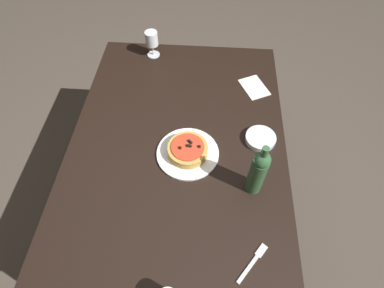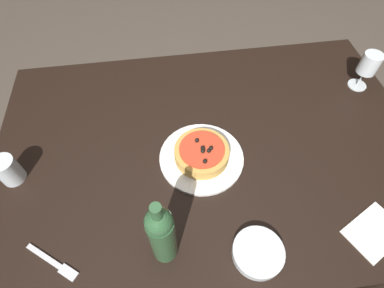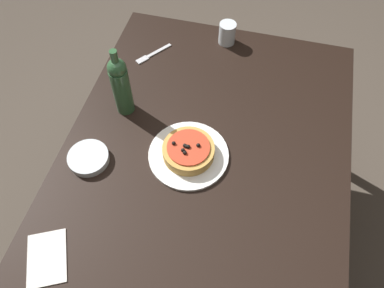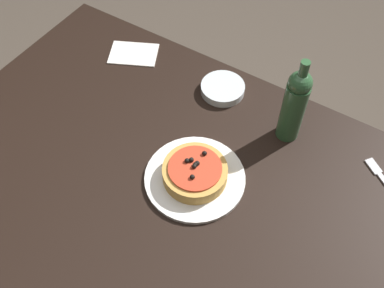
# 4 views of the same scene
# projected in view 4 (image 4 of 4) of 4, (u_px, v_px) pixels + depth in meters

# --- Properties ---
(ground_plane) EXTENTS (14.00, 14.00, 0.00)m
(ground_plane) POSITION_uv_depth(u_px,v_px,m) (178.00, 277.00, 1.84)
(ground_plane) COLOR #4C4238
(dining_table) EXTENTS (1.51, 1.02, 0.72)m
(dining_table) POSITION_uv_depth(u_px,v_px,m) (172.00, 199.00, 1.32)
(dining_table) COLOR black
(dining_table) RESTS_ON ground_plane
(dinner_plate) EXTENTS (0.29, 0.29, 0.01)m
(dinner_plate) POSITION_uv_depth(u_px,v_px,m) (195.00, 178.00, 1.27)
(dinner_plate) COLOR white
(dinner_plate) RESTS_ON dining_table
(pizza) EXTENTS (0.18, 0.18, 0.06)m
(pizza) POSITION_uv_depth(u_px,v_px,m) (195.00, 172.00, 1.25)
(pizza) COLOR gold
(pizza) RESTS_ON dinner_plate
(wine_bottle) EXTENTS (0.07, 0.07, 0.29)m
(wine_bottle) POSITION_uv_depth(u_px,v_px,m) (294.00, 104.00, 1.26)
(wine_bottle) COLOR #2D5633
(wine_bottle) RESTS_ON dining_table
(side_bowl) EXTENTS (0.14, 0.14, 0.03)m
(side_bowl) POSITION_uv_depth(u_px,v_px,m) (223.00, 89.00, 1.46)
(side_bowl) COLOR silver
(side_bowl) RESTS_ON dining_table
(fork) EXTENTS (0.15, 0.12, 0.00)m
(fork) POSITION_uv_depth(u_px,v_px,m) (384.00, 180.00, 1.27)
(fork) COLOR silver
(fork) RESTS_ON dining_table
(paper_napkin) EXTENTS (0.20, 0.18, 0.00)m
(paper_napkin) POSITION_uv_depth(u_px,v_px,m) (134.00, 54.00, 1.58)
(paper_napkin) COLOR silver
(paper_napkin) RESTS_ON dining_table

